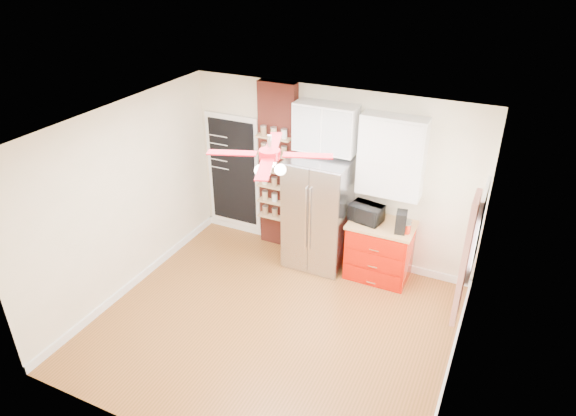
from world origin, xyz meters
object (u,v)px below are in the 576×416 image
at_px(coffee_maker, 401,222).
at_px(canister_left, 406,228).
at_px(ceiling_fan, 270,155).
at_px(pantry_jar_oats, 265,165).
at_px(toaster_oven, 366,213).
at_px(red_cabinet, 379,250).
at_px(fridge, 318,213).

bearing_deg(coffee_maker, canister_left, -5.61).
xyz_separation_m(ceiling_fan, pantry_jar_oats, (-0.99, 1.76, -0.99)).
bearing_deg(toaster_oven, pantry_jar_oats, -172.95).
height_order(ceiling_fan, toaster_oven, ceiling_fan).
xyz_separation_m(canister_left, pantry_jar_oats, (-2.28, 0.18, 0.47)).
relative_size(red_cabinet, ceiling_fan, 0.67).
height_order(fridge, pantry_jar_oats, fridge).
distance_m(fridge, pantry_jar_oats, 1.10).
bearing_deg(ceiling_fan, coffee_maker, 52.62).
bearing_deg(toaster_oven, fridge, -166.48).
bearing_deg(pantry_jar_oats, coffee_maker, -4.81).
xyz_separation_m(fridge, ceiling_fan, (0.05, -1.63, 1.55)).
bearing_deg(canister_left, ceiling_fan, -129.16).
bearing_deg(pantry_jar_oats, canister_left, -4.50).
relative_size(red_cabinet, pantry_jar_oats, 7.47).
bearing_deg(coffee_maker, ceiling_fan, -136.47).
relative_size(ceiling_fan, toaster_oven, 3.05).
height_order(ceiling_fan, canister_left, ceiling_fan).
xyz_separation_m(toaster_oven, canister_left, (0.61, -0.09, -0.06)).
height_order(toaster_oven, pantry_jar_oats, pantry_jar_oats).
xyz_separation_m(red_cabinet, canister_left, (0.37, -0.10, 0.52)).
height_order(coffee_maker, pantry_jar_oats, pantry_jar_oats).
bearing_deg(coffee_maker, toaster_oven, 160.83).
relative_size(ceiling_fan, pantry_jar_oats, 11.13).
bearing_deg(ceiling_fan, toaster_oven, 67.94).
relative_size(fridge, pantry_jar_oats, 13.91).
relative_size(toaster_oven, coffee_maker, 1.49).
distance_m(red_cabinet, coffee_maker, 0.67).
bearing_deg(red_cabinet, coffee_maker, -19.49).
xyz_separation_m(fridge, canister_left, (1.34, -0.05, 0.09)).
relative_size(fridge, ceiling_fan, 1.25).
bearing_deg(toaster_oven, canister_left, 1.91).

